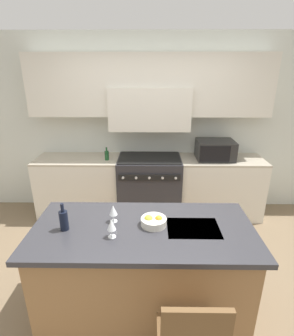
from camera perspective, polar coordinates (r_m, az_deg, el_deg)
name	(u,v)px	position (r m, az deg, el deg)	size (l,w,h in m)	color
ground_plane	(148,289)	(3.06, 0.32, -24.89)	(10.00, 10.00, 0.00)	#7A664C
back_cabinetry	(150,111)	(4.03, 0.60, 12.24)	(10.00, 0.46, 2.70)	silver
back_counter	(149,187)	(4.11, 0.53, -4.05)	(3.43, 0.62, 0.93)	silver
range_stove	(149,186)	(4.09, 0.53, -4.03)	(0.94, 0.70, 0.95)	#2D2D33
microwave	(215,150)	(4.01, 14.61, 3.85)	(0.54, 0.42, 0.28)	black
kitchen_island	(143,271)	(2.56, -0.80, -21.48)	(1.89, 0.88, 0.93)	olive
wine_bottle	(64,220)	(2.30, -17.66, -10.70)	(0.07, 0.07, 0.24)	black
wine_glass_near	(111,225)	(2.12, -7.74, -12.27)	(0.07, 0.07, 0.16)	white
wine_glass_far	(113,211)	(2.31, -7.36, -9.21)	(0.07, 0.07, 0.16)	white
fruit_bowl	(154,221)	(2.29, 1.44, -11.50)	(0.22, 0.22, 0.09)	silver
oil_bottle_on_counter	(107,155)	(3.90, -8.75, 2.78)	(0.06, 0.06, 0.19)	#194723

